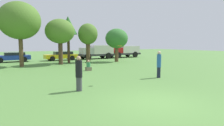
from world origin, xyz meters
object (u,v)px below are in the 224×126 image
at_px(tree_6, 117,39).
at_px(parked_car_yellow, 61,56).
at_px(bystander_sitting, 88,66).
at_px(tree_2, 20,21).
at_px(delivery_truck_silver, 97,51).
at_px(tree_5, 88,35).
at_px(frisbee, 120,46).
at_px(parked_car_blue, 12,57).
at_px(person_catcher, 159,64).
at_px(person_thrower, 79,73).
at_px(delivery_truck_red, 125,51).
at_px(tree_4, 68,26).
at_px(tree_3, 60,32).

relative_size(tree_6, parked_car_yellow, 0.95).
bearing_deg(bystander_sitting, tree_2, 127.05).
bearing_deg(delivery_truck_silver, tree_5, 51.33).
bearing_deg(bystander_sitting, parked_car_yellow, 84.89).
bearing_deg(parked_car_yellow, frisbee, 84.03).
distance_m(bystander_sitting, parked_car_blue, 13.63).
xyz_separation_m(person_catcher, tree_6, (3.97, 11.76, 2.07)).
height_order(person_thrower, delivery_truck_red, delivery_truck_red).
relative_size(tree_4, parked_car_blue, 1.30).
xyz_separation_m(tree_4, parked_car_yellow, (0.31, 4.25, -3.87)).
relative_size(tree_2, tree_5, 1.33).
height_order(tree_6, parked_car_yellow, tree_6).
xyz_separation_m(frisbee, tree_6, (7.35, 11.92, 0.79)).
xyz_separation_m(tree_6, delivery_truck_red, (5.68, 6.31, -1.88)).
bearing_deg(frisbee, parked_car_yellow, 84.61).
relative_size(tree_3, parked_car_blue, 1.17).
distance_m(person_catcher, frisbee, 3.62).
relative_size(tree_5, parked_car_yellow, 1.08).
distance_m(tree_3, parked_car_blue, 8.32).
bearing_deg(person_thrower, tree_2, 89.52).
xyz_separation_m(tree_2, tree_4, (5.51, 1.36, -0.16)).
xyz_separation_m(bystander_sitting, tree_3, (-0.65, 6.34, 3.37)).
bearing_deg(tree_3, person_catcher, -74.35).
bearing_deg(person_catcher, tree_2, -64.62).
distance_m(bystander_sitting, tree_3, 7.21).
bearing_deg(tree_4, person_thrower, -106.40).
height_order(delivery_truck_silver, delivery_truck_red, delivery_truck_silver).
bearing_deg(tree_6, frisbee, -121.68).
bearing_deg(person_catcher, bystander_sitting, -71.07).
bearing_deg(tree_4, parked_car_blue, 140.50).
relative_size(frisbee, bystander_sitting, 0.25).
relative_size(person_thrower, delivery_truck_silver, 0.31).
relative_size(tree_3, delivery_truck_red, 0.91).
bearing_deg(frisbee, parked_car_blue, 103.88).
distance_m(person_thrower, parked_car_yellow, 18.99).
bearing_deg(tree_5, person_catcher, -91.92).
xyz_separation_m(bystander_sitting, delivery_truck_red, (12.41, 12.24, 0.79)).
xyz_separation_m(person_thrower, parked_car_blue, (-1.79, 19.12, -0.21)).
relative_size(person_catcher, tree_6, 0.43).
bearing_deg(parked_car_yellow, tree_2, 43.35).
xyz_separation_m(bystander_sitting, tree_6, (6.73, 5.93, 2.66)).
bearing_deg(tree_5, tree_6, -20.52).
relative_size(tree_3, tree_6, 1.18).
bearing_deg(tree_2, parked_car_blue, 94.12).
bearing_deg(tree_4, person_catcher, -81.53).
relative_size(bystander_sitting, parked_car_blue, 0.21).
bearing_deg(tree_2, frisbee, -71.40).
xyz_separation_m(person_catcher, delivery_truck_silver, (4.11, 17.78, 0.23)).
bearing_deg(frisbee, person_thrower, -169.01).
distance_m(tree_5, parked_car_yellow, 5.87).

